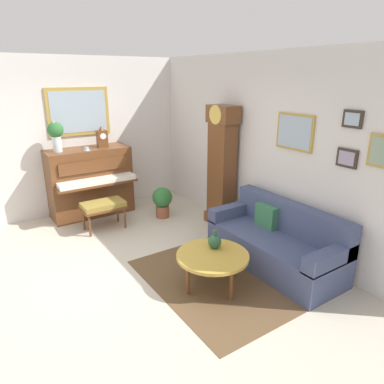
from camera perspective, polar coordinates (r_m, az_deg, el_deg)
name	(u,v)px	position (r m, az deg, el deg)	size (l,w,h in m)	color
ground_plane	(117,277)	(4.81, -12.19, -13.45)	(6.40, 6.00, 0.10)	beige
wall_left	(56,138)	(6.69, -21.40, 8.23)	(0.13, 4.90, 2.80)	silver
wall_back	(258,148)	(5.49, 10.78, 7.08)	(5.30, 0.13, 2.80)	silver
area_rug	(216,280)	(4.56, 3.89, -14.20)	(2.10, 1.50, 0.01)	brown
piano	(91,182)	(6.62, -16.26, 1.65)	(0.87, 1.44, 1.24)	brown
piano_bench	(103,206)	(5.96, -14.31, -2.28)	(0.42, 0.70, 0.48)	brown
grandfather_clock	(222,170)	(5.85, 4.86, 3.63)	(0.52, 0.34, 2.03)	brown
couch	(276,243)	(4.91, 13.62, -8.07)	(1.90, 0.80, 0.84)	#424C70
coffee_table	(213,256)	(4.28, 3.39, -10.48)	(0.88, 0.88, 0.42)	gold
mantel_clock	(102,137)	(6.53, -14.51, 8.64)	(0.13, 0.18, 0.38)	brown
flower_vase	(56,133)	(6.30, -21.39, 8.94)	(0.26, 0.26, 0.58)	silver
teacup	(87,149)	(6.31, -16.87, 6.74)	(0.12, 0.12, 0.06)	#ADC6D6
green_jug	(215,241)	(4.38, 3.71, -8.05)	(0.17, 0.17, 0.24)	#234C33
potted_plant	(162,200)	(6.32, -4.87, -1.36)	(0.36, 0.36, 0.56)	#935138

